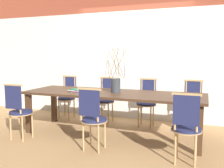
# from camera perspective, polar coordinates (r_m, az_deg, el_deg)

# --- Properties ---
(ground_plane) EXTENTS (16.00, 16.00, 0.00)m
(ground_plane) POSITION_cam_1_polar(r_m,az_deg,el_deg) (4.55, 0.00, -11.53)
(ground_plane) COLOR #A87F51
(wall_rear) EXTENTS (12.00, 0.06, 3.20)m
(wall_rear) POSITION_cam_1_polar(r_m,az_deg,el_deg) (5.56, 4.81, 8.48)
(wall_rear) COLOR silver
(wall_rear) RESTS_ON ground_plane
(dining_table) EXTENTS (3.16, 1.02, 0.77)m
(dining_table) POSITION_cam_1_polar(r_m,az_deg,el_deg) (4.39, 0.00, -2.97)
(dining_table) COLOR #422B1C
(dining_table) RESTS_ON ground_plane
(chair_near_leftend) EXTENTS (0.40, 0.40, 0.95)m
(chair_near_leftend) POSITION_cam_1_polar(r_m,az_deg,el_deg) (4.45, -20.53, -5.43)
(chair_near_leftend) COLOR #1E234C
(chair_near_leftend) RESTS_ON ground_plane
(chair_near_left) EXTENTS (0.40, 0.40, 0.95)m
(chair_near_left) POSITION_cam_1_polar(r_m,az_deg,el_deg) (3.72, -4.43, -7.39)
(chair_near_left) COLOR #1E234C
(chair_near_left) RESTS_ON ground_plane
(chair_near_center) EXTENTS (0.40, 0.40, 0.95)m
(chair_near_center) POSITION_cam_1_polar(r_m,az_deg,el_deg) (3.39, 16.61, -9.04)
(chair_near_center) COLOR #1E234C
(chair_near_center) RESTS_ON ground_plane
(chair_far_leftend) EXTENTS (0.40, 0.40, 0.95)m
(chair_far_leftend) POSITION_cam_1_polar(r_m,az_deg,el_deg) (5.70, -10.14, -2.53)
(chair_far_leftend) COLOR #1E234C
(chair_far_leftend) RESTS_ON ground_plane
(chair_far_left) EXTENTS (0.40, 0.40, 0.95)m
(chair_far_left) POSITION_cam_1_polar(r_m,az_deg,el_deg) (5.29, -1.42, -3.14)
(chair_far_left) COLOR #1E234C
(chair_far_left) RESTS_ON ground_plane
(chair_far_center) EXTENTS (0.40, 0.40, 0.95)m
(chair_far_center) POSITION_cam_1_polar(r_m,az_deg,el_deg) (5.03, 7.94, -3.72)
(chair_far_center) COLOR #1E234C
(chair_far_center) RESTS_ON ground_plane
(chair_far_right) EXTENTS (0.40, 0.40, 0.95)m
(chair_far_right) POSITION_cam_1_polar(r_m,az_deg,el_deg) (4.91, 17.90, -4.22)
(chair_far_right) COLOR #1E234C
(chair_far_right) RESTS_ON ground_plane
(vase_centerpiece) EXTENTS (0.38, 0.38, 0.82)m
(vase_centerpiece) POSITION_cam_1_polar(r_m,az_deg,el_deg) (4.37, 0.82, -0.09)
(vase_centerpiece) COLOR #33383D
(vase_centerpiece) RESTS_ON dining_table
(book_stack) EXTENTS (0.28, 0.20, 0.04)m
(book_stack) POSITION_cam_1_polar(r_m,az_deg,el_deg) (4.55, -8.28, -1.43)
(book_stack) COLOR #842D8C
(book_stack) RESTS_ON dining_table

